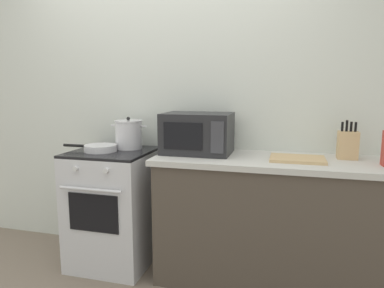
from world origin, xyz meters
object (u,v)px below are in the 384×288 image
object	(u,v)px
frying_pan	(100,148)
microwave	(198,133)
stove	(114,207)
knife_block	(348,145)
cutting_board	(297,159)
stock_pot	(129,134)

from	to	relation	value
frying_pan	microwave	xyz separation A→B (m)	(0.75, 0.13, 0.12)
stove	frying_pan	xyz separation A→B (m)	(-0.07, -0.05, 0.48)
stove	knife_block	xyz separation A→B (m)	(1.72, 0.14, 0.56)
frying_pan	microwave	distance (m)	0.77
stove	knife_block	bearing A→B (deg)	4.70
stove	knife_block	world-z (taller)	knife_block
microwave	cutting_board	world-z (taller)	microwave
cutting_board	knife_block	size ratio (longest dim) A/B	1.35
stove	stock_pot	bearing A→B (deg)	56.21
cutting_board	stock_pot	bearing A→B (deg)	174.32
frying_pan	stock_pot	bearing A→B (deg)	47.54
stove	cutting_board	distance (m)	1.46
knife_block	cutting_board	bearing A→B (deg)	-156.99
frying_pan	knife_block	bearing A→B (deg)	5.99
stock_pot	frying_pan	bearing A→B (deg)	-132.46
knife_block	stove	bearing A→B (deg)	-175.30
frying_pan	cutting_board	size ratio (longest dim) A/B	1.24
microwave	knife_block	distance (m)	1.05
stock_pot	knife_block	xyz separation A→B (m)	(1.63, 0.01, -0.02)
frying_pan	knife_block	world-z (taller)	knife_block
stock_pot	microwave	xyz separation A→B (m)	(0.58, -0.05, 0.04)
stock_pot	microwave	size ratio (longest dim) A/B	0.61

